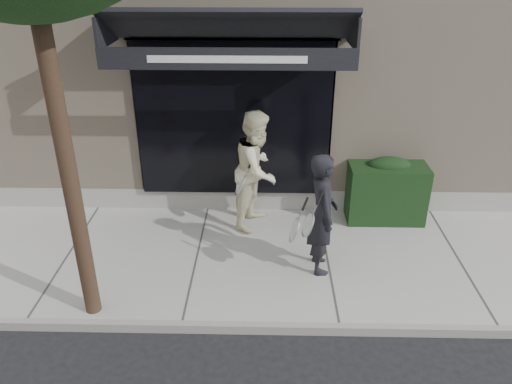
{
  "coord_description": "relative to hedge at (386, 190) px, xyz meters",
  "views": [
    {
      "loc": [
        -0.95,
        -6.42,
        4.45
      ],
      "look_at": [
        -1.11,
        0.6,
        0.92
      ],
      "focal_mm": 35.0,
      "sensor_mm": 36.0,
      "label": 1
    }
  ],
  "objects": [
    {
      "name": "sidewalk",
      "position": [
        -1.1,
        -1.25,
        -0.6
      ],
      "size": [
        20.0,
        3.0,
        0.12
      ],
      "primitive_type": "cube",
      "color": "#A0A19B",
      "rests_on": "ground"
    },
    {
      "name": "pedestrian_front",
      "position": [
        -1.26,
        -1.53,
        0.37
      ],
      "size": [
        0.75,
        0.82,
        1.81
      ],
      "color": "black",
      "rests_on": "sidewalk"
    },
    {
      "name": "hedge",
      "position": [
        0.0,
        0.0,
        0.0
      ],
      "size": [
        1.3,
        0.7,
        1.14
      ],
      "color": "black",
      "rests_on": "sidewalk"
    },
    {
      "name": "pedestrian_back",
      "position": [
        -2.19,
        -0.21,
        0.46
      ],
      "size": [
        1.06,
        1.18,
        1.99
      ],
      "color": "beige",
      "rests_on": "sidewalk"
    },
    {
      "name": "curb",
      "position": [
        -1.1,
        -2.8,
        -0.59
      ],
      "size": [
        20.0,
        0.1,
        0.14
      ],
      "primitive_type": "cube",
      "color": "gray",
      "rests_on": "ground"
    },
    {
      "name": "building_facade",
      "position": [
        -1.11,
        3.71,
        2.08
      ],
      "size": [
        14.3,
        8.04,
        5.64
      ],
      "color": "#BDA990",
      "rests_on": "ground"
    },
    {
      "name": "ground",
      "position": [
        -1.1,
        -1.25,
        -0.66
      ],
      "size": [
        80.0,
        80.0,
        0.0
      ],
      "primitive_type": "plane",
      "color": "black",
      "rests_on": "ground"
    }
  ]
}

